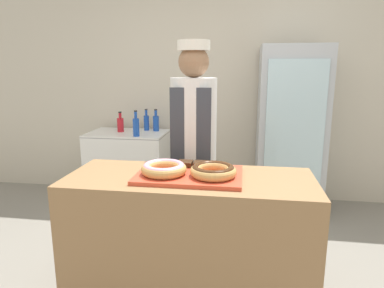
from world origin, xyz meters
name	(u,v)px	position (x,y,z in m)	size (l,w,h in m)	color
wall_back	(218,84)	(0.00, 2.13, 1.35)	(8.00, 0.06, 2.70)	beige
display_counter	(190,245)	(0.00, 0.00, 0.45)	(1.49, 0.60, 0.90)	#997047
serving_tray	(190,175)	(0.00, 0.00, 0.91)	(0.63, 0.43, 0.02)	#D84C33
donut_light_glaze	(164,168)	(-0.15, -0.04, 0.96)	(0.27, 0.27, 0.07)	tan
donut_chocolate_glaze	(213,170)	(0.15, -0.04, 0.96)	(0.27, 0.27, 0.07)	tan
brownie_back_left	(185,164)	(-0.05, 0.14, 0.94)	(0.09, 0.09, 0.03)	#382111
brownie_back_right	(201,164)	(0.05, 0.14, 0.94)	(0.09, 0.09, 0.03)	#382111
baker_person	(194,149)	(-0.06, 0.59, 0.93)	(0.35, 0.35, 1.73)	#4C4C51
beverage_fridge	(290,131)	(0.80, 1.74, 0.88)	(0.67, 0.67, 1.76)	#ADB2B7
chest_freezer	(129,166)	(-1.00, 1.74, 0.41)	(0.88, 0.58, 0.82)	white
bottle_red	(120,124)	(-1.09, 1.77, 0.91)	(0.07, 0.07, 0.23)	red
bottle_blue	(156,123)	(-0.70, 1.88, 0.92)	(0.07, 0.07, 0.25)	#1E4CB2
bottle_blue_b	(146,122)	(-0.82, 1.91, 0.92)	(0.06, 0.06, 0.25)	#1E4CB2
bottle_blue_b_b	(136,126)	(-0.82, 1.54, 0.93)	(0.07, 0.07, 0.28)	#1E4CB2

